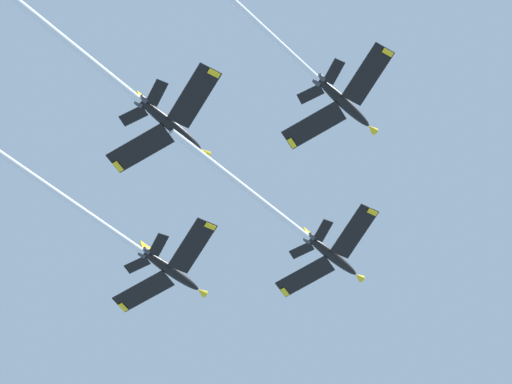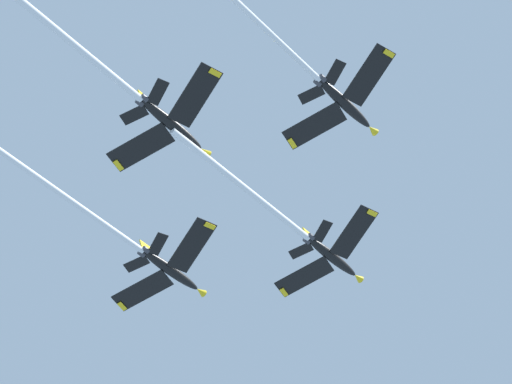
{
  "view_description": "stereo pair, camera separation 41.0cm",
  "coord_description": "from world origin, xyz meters",
  "views": [
    {
      "loc": [
        -30.01,
        -44.51,
        1.76
      ],
      "look_at": [
        -7.59,
        -2.24,
        148.28
      ],
      "focal_mm": 73.79,
      "sensor_mm": 36.0,
      "label": 1
    },
    {
      "loc": [
        -30.37,
        -44.32,
        1.76
      ],
      "look_at": [
        -7.59,
        -2.24,
        148.28
      ],
      "focal_mm": 73.79,
      "sensor_mm": 36.0,
      "label": 2
    }
  ],
  "objects": [
    {
      "name": "jet_slot",
      "position": [
        -31.31,
        -9.73,
        138.53
      ],
      "size": [
        40.86,
        20.84,
        17.06
      ],
      "color": "black"
    },
    {
      "name": "jet_left_wing",
      "position": [
        -18.51,
        13.25,
        146.6
      ],
      "size": [
        37.77,
        19.76,
        16.28
      ],
      "color": "black"
    },
    {
      "name": "jet_right_wing",
      "position": [
        -8.23,
        -21.64,
        146.26
      ],
      "size": [
        37.31,
        19.44,
        16.17
      ],
      "color": "black"
    },
    {
      "name": "jet_lead",
      "position": [
        1.83,
        1.0,
        151.24
      ],
      "size": [
        39.19,
        19.89,
        16.68
      ],
      "color": "black"
    }
  ]
}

